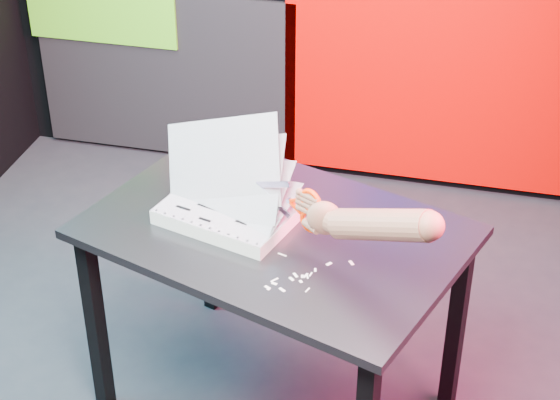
# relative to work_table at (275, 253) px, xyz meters

# --- Properties ---
(room) EXTENTS (3.01, 3.01, 2.71)m
(room) POSITION_rel_work_table_xyz_m (-0.19, 0.11, 0.70)
(room) COLOR #2D2D2F
(room) RESTS_ON ground
(work_table) EXTENTS (1.33, 1.09, 0.75)m
(work_table) POSITION_rel_work_table_xyz_m (0.00, 0.00, 0.00)
(work_table) COLOR black
(work_table) RESTS_ON ground
(printout_stack) EXTENTS (0.48, 0.40, 0.37)m
(printout_stack) POSITION_rel_work_table_xyz_m (-0.16, 0.02, 0.13)
(printout_stack) COLOR white
(printout_stack) RESTS_ON work_table
(scissors) EXTENTS (0.23, 0.14, 0.15)m
(scissors) POSITION_rel_work_table_xyz_m (0.11, -0.08, 0.24)
(scissors) COLOR #9A9BBD
(scissors) RESTS_ON printout_stack
(hand_forearm) EXTENTS (0.44, 0.28, 0.23)m
(hand_forearm) POSITION_rel_work_table_xyz_m (0.32, -0.20, 0.30)
(hand_forearm) COLOR brown
(hand_forearm) RESTS_ON work_table
(paper_clippings) EXTENTS (0.23, 0.20, 0.00)m
(paper_clippings) POSITION_rel_work_table_xyz_m (0.13, -0.22, 0.10)
(paper_clippings) COLOR silver
(paper_clippings) RESTS_ON work_table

